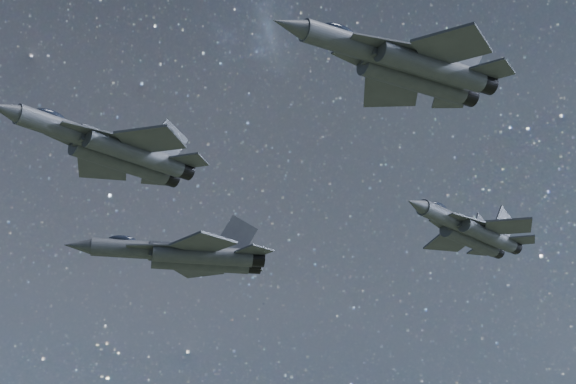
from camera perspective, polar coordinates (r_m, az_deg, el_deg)
jet_lead at (r=60.71m, az=-11.28°, el=2.76°), size 15.62×10.76×3.92m
jet_left at (r=82.61m, az=-6.65°, el=-4.05°), size 19.06×12.67×4.85m
jet_right at (r=55.13m, az=7.61°, el=8.18°), size 15.97×11.32×4.06m
jet_slot at (r=85.43m, az=11.75°, el=-2.49°), size 17.32×11.78×4.35m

